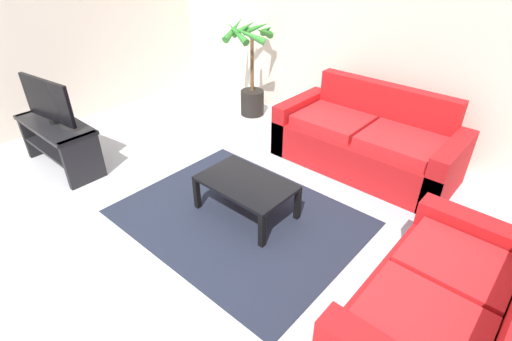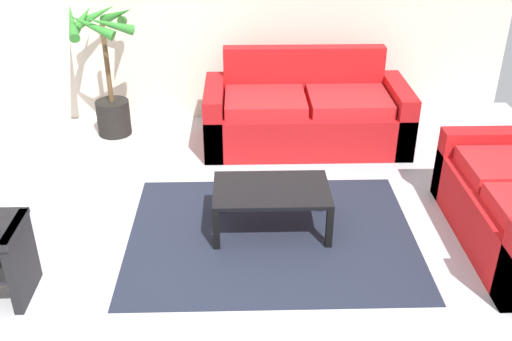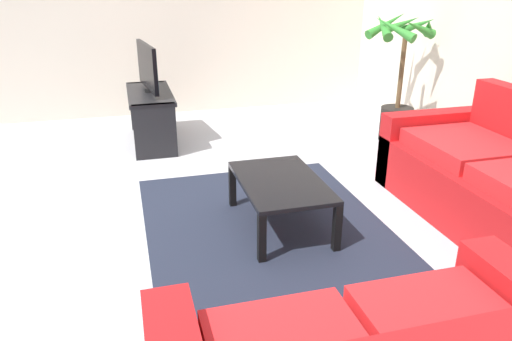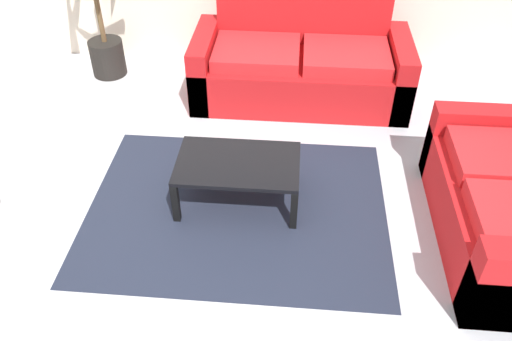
% 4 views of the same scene
% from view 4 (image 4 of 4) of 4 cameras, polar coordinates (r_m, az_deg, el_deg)
% --- Properties ---
extents(ground_plane, '(6.60, 6.60, 0.00)m').
position_cam_4_polar(ground_plane, '(3.54, -9.35, -10.72)').
color(ground_plane, '#B2B2B7').
extents(couch_main, '(2.00, 0.90, 0.90)m').
position_cam_4_polar(couch_main, '(5.06, 4.87, 11.12)').
color(couch_main, red).
rests_on(couch_main, ground).
extents(coffee_table, '(0.89, 0.56, 0.36)m').
position_cam_4_polar(coffee_table, '(3.77, -1.99, 0.38)').
color(coffee_table, black).
rests_on(coffee_table, ground).
extents(area_rug, '(2.20, 1.70, 0.01)m').
position_cam_4_polar(area_rug, '(3.90, -2.05, -4.10)').
color(area_rug, '#1E2333').
rests_on(area_rug, ground).
extents(potted_palm, '(0.73, 0.70, 1.35)m').
position_cam_4_polar(potted_palm, '(5.51, -16.85, 15.68)').
color(potted_palm, black).
rests_on(potted_palm, ground).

